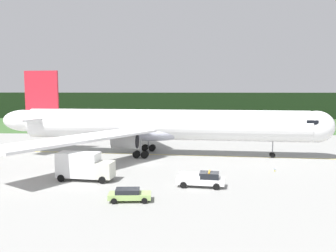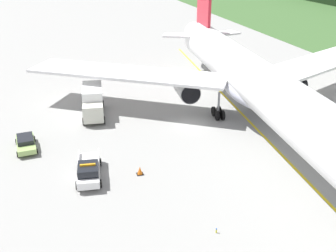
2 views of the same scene
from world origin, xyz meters
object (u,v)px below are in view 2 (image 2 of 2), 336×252
ops_pickup_truck (89,170)px  staff_car (26,143)px  apron_cone (140,171)px  airliner (255,83)px  catering_truck (93,101)px

ops_pickup_truck → staff_car: ops_pickup_truck is taller
ops_pickup_truck → staff_car: bearing=-144.3°
apron_cone → airliner: bearing=114.8°
catering_truck → apron_cone: bearing=8.1°
staff_car → ops_pickup_truck: bearing=35.7°
ops_pickup_truck → catering_truck: catering_truck is taller
ops_pickup_truck → catering_truck: size_ratio=0.79×
airliner → staff_car: bearing=-93.0°
airliner → ops_pickup_truck: 21.64m
ops_pickup_truck → staff_car: (-7.84, -5.64, -0.20)m
staff_car → apron_cone: (8.57, 10.27, -0.31)m
catering_truck → airliner: bearing=64.8°
airliner → staff_car: 26.27m
ops_pickup_truck → catering_truck: bearing=170.8°
catering_truck → ops_pickup_truck: bearing=-9.2°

